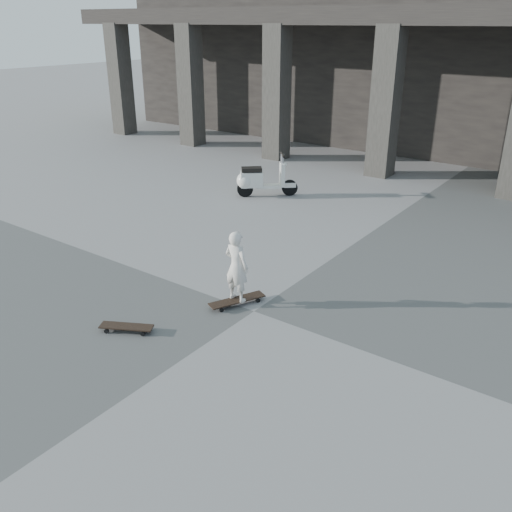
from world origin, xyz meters
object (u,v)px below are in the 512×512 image
Objects in this scene: scooter at (257,180)px; skateboard_spare at (127,327)px; longboard at (237,300)px; child at (237,266)px.

skateboard_spare is at bearing -111.75° from scooter.
longboard and skateboard_spare have the same top height.
child is at bearing -98.86° from scooter.
child is at bearing -65.05° from longboard.
child is at bearing 34.98° from skateboard_spare.
child is 0.92× the size of scooter.
longboard is at bearing -98.86° from scooter.
longboard is 5.69m from scooter.
child is (0.00, 0.00, 0.58)m from longboard.
skateboard_spare is 0.67× the size of child.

